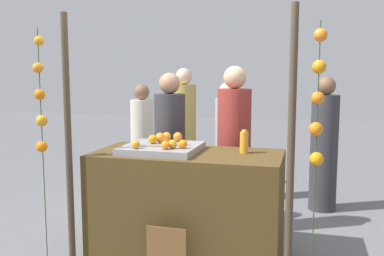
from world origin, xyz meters
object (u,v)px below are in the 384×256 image
object	(u,v)px
chalkboard_sign	(167,255)
vendor_right	(234,155)
stall_counter	(188,203)
orange_0	(153,139)
orange_1	(165,141)
vendor_left	(170,155)
juice_bottle	(244,142)

from	to	relation	value
chalkboard_sign	vendor_right	bearing A→B (deg)	76.17
stall_counter	orange_0	size ratio (longest dim) A/B	20.16
vendor_right	orange_1	bearing A→B (deg)	-123.33
orange_1	chalkboard_sign	bearing A→B (deg)	-70.29
orange_0	orange_1	xyz separation A→B (m)	(0.15, -0.08, -0.00)
stall_counter	orange_0	world-z (taller)	orange_0
orange_0	vendor_right	size ratio (longest dim) A/B	0.05
chalkboard_sign	orange_0	bearing A→B (deg)	119.18
stall_counter	orange_0	distance (m)	0.66
orange_1	vendor_right	xyz separation A→B (m)	(0.49, 0.74, -0.24)
vendor_left	juice_bottle	bearing A→B (deg)	-33.46
stall_counter	juice_bottle	xyz separation A→B (m)	(0.49, 0.10, 0.56)
stall_counter	orange_0	bearing A→B (deg)	175.78
stall_counter	vendor_right	size ratio (longest dim) A/B	0.97
chalkboard_sign	vendor_right	size ratio (longest dim) A/B	0.27
orange_0	vendor_right	world-z (taller)	vendor_right
juice_bottle	vendor_right	size ratio (longest dim) A/B	0.12
juice_bottle	stall_counter	bearing A→B (deg)	-168.17
vendor_left	chalkboard_sign	bearing A→B (deg)	-72.95
juice_bottle	orange_0	bearing A→B (deg)	-174.65
stall_counter	chalkboard_sign	xyz separation A→B (m)	(-0.01, -0.56, -0.25)
stall_counter	juice_bottle	bearing A→B (deg)	11.83
vendor_right	stall_counter	bearing A→B (deg)	-113.42
orange_0	chalkboard_sign	xyz separation A→B (m)	(0.33, -0.58, -0.82)
stall_counter	vendor_left	xyz separation A→B (m)	(-0.39, 0.68, 0.30)
vendor_left	vendor_right	xyz separation A→B (m)	(0.69, 0.00, 0.03)
juice_bottle	vendor_left	size ratio (longest dim) A/B	0.13
orange_1	juice_bottle	bearing A→B (deg)	13.10
orange_0	juice_bottle	world-z (taller)	juice_bottle
orange_0	juice_bottle	distance (m)	0.83
stall_counter	orange_1	size ratio (longest dim) A/B	20.66
stall_counter	chalkboard_sign	distance (m)	0.61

